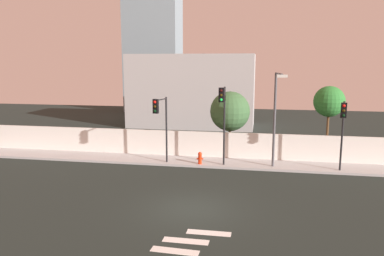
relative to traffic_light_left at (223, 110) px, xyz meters
The scene contains 13 objects.
ground_plane 8.09m from the traffic_light_left, 95.56° to the right, with size 80.00×80.00×0.00m, color black.
sidewalk 4.00m from the traffic_light_left, 121.60° to the left, with size 36.00×2.40×0.15m, color #A6A6A6.
perimeter_wall 3.76m from the traffic_light_left, 105.96° to the left, with size 36.00×0.18×1.80m, color silver.
crosswalk_marking 11.82m from the traffic_light_left, 91.01° to the right, with size 2.83×3.89×0.01m.
traffic_light_left is the anchor object (origin of this frame).
traffic_light_center 4.01m from the traffic_light_left, behind, with size 0.53×1.79×4.41m.
traffic_light_right 7.26m from the traffic_light_left, ahead, with size 0.42×1.10×4.32m.
street_lamp_curbside 3.29m from the traffic_light_left, ahead, with size 0.64×2.35×6.03m.
fire_hydrant 3.61m from the traffic_light_left, 166.80° to the left, with size 0.44×0.26×0.81m.
roadside_tree_leftmost 3.93m from the traffic_light_left, 87.91° to the left, with size 2.92×2.92×4.73m.
roadside_tree_midleft 8.05m from the traffic_light_left, 28.86° to the left, with size 2.16×2.16×5.20m.
low_building_distant 17.14m from the traffic_light_left, 106.77° to the left, with size 13.17×6.00×7.66m, color #ABABAB.
tower_on_skyline 32.62m from the traffic_light_left, 114.01° to the left, with size 7.43×5.00×27.39m, color gray.
Camera 1 is at (3.02, -16.61, 6.78)m, focal length 35.40 mm.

